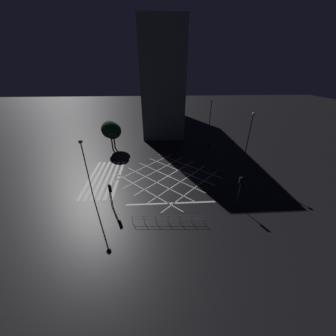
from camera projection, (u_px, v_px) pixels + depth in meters
ground_plane at (168, 176)px, 31.35m from camera, size 200.00×200.00×0.00m
road_markings at (130, 178)px, 30.64m from camera, size 18.00×21.97×0.01m
office_building at (161, 80)px, 56.28m from camera, size 36.11×10.06×25.22m
traffic_light_nw_main at (208, 145)px, 36.73m from camera, size 1.89×0.36×3.50m
traffic_light_ne_cross at (240, 186)px, 23.19m from camera, size 0.36×0.39×4.36m
traffic_light_se_main at (111, 192)px, 23.23m from camera, size 0.39×0.36×3.36m
traffic_light_se_cross at (110, 191)px, 23.11m from camera, size 0.36×0.39×3.54m
traffic_light_median_north at (208, 160)px, 31.01m from camera, size 0.36×3.08×3.37m
street_lamp_east at (249, 135)px, 29.93m from camera, size 0.46×0.46×10.06m
street_lamp_west at (85, 160)px, 23.25m from camera, size 0.49×0.49×8.54m
street_lamp_far at (210, 118)px, 40.64m from camera, size 0.45×0.45×9.97m
street_tree_near at (113, 131)px, 40.16m from camera, size 3.58×3.58×5.83m
street_tree_far at (110, 130)px, 39.09m from camera, size 3.62×3.62×6.38m
pedestrian_railing at (168, 218)px, 21.60m from camera, size 0.54×8.36×1.05m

